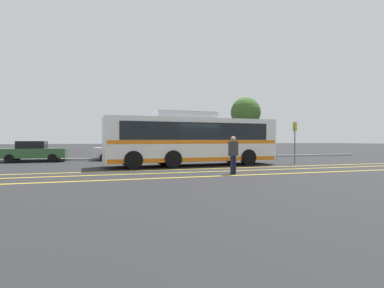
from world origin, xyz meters
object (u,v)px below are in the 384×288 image
at_px(parked_car_2, 188,150).
at_px(pedestrian_0, 233,152).
at_px(tree_0, 246,112).
at_px(transit_bus, 192,139).
at_px(bus_stop_sign, 295,137).
at_px(parked_car_1, 121,151).
at_px(parked_car_0, 34,151).

xyz_separation_m(parked_car_2, pedestrian_0, (-0.94, -10.95, 0.27)).
bearing_deg(tree_0, pedestrian_0, -118.66).
height_order(parked_car_2, pedestrian_0, pedestrian_0).
height_order(transit_bus, parked_car_2, transit_bus).
relative_size(parked_car_2, pedestrian_0, 2.69).
bearing_deg(transit_bus, bus_stop_sign, 79.29).
distance_m(parked_car_1, bus_stop_sign, 12.84).
relative_size(parked_car_1, parked_car_2, 0.86).
xyz_separation_m(parked_car_1, parked_car_2, (5.31, -0.27, -0.01)).
distance_m(transit_bus, parked_car_1, 7.39).
height_order(pedestrian_0, tree_0, tree_0).
bearing_deg(transit_bus, parked_car_1, -151.59).
bearing_deg(tree_0, parked_car_2, -144.41).
xyz_separation_m(parked_car_0, tree_0, (19.74, 5.72, 3.83)).
distance_m(parked_car_1, pedestrian_0, 12.04).
relative_size(parked_car_1, tree_0, 0.65).
bearing_deg(tree_0, transit_bus, -129.29).
bearing_deg(parked_car_1, tree_0, -63.23).
distance_m(bus_stop_sign, tree_0, 13.40).
relative_size(transit_bus, parked_car_0, 2.50).
xyz_separation_m(transit_bus, bus_stop_sign, (6.79, -0.87, 0.08)).
bearing_deg(parked_car_2, transit_bus, -17.19).
bearing_deg(tree_0, bus_stop_sign, -102.96).
bearing_deg(transit_bus, parked_car_0, -125.04).
xyz_separation_m(parked_car_0, parked_car_2, (11.46, -0.21, -0.02)).
bearing_deg(parked_car_0, transit_bus, 59.67).
height_order(parked_car_0, tree_0, tree_0).
bearing_deg(pedestrian_0, bus_stop_sign, -164.23).
relative_size(parked_car_0, tree_0, 0.70).
bearing_deg(pedestrian_0, parked_car_0, -64.15).
distance_m(parked_car_2, bus_stop_sign, 8.73).
bearing_deg(parked_car_1, bus_stop_sign, -119.51).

